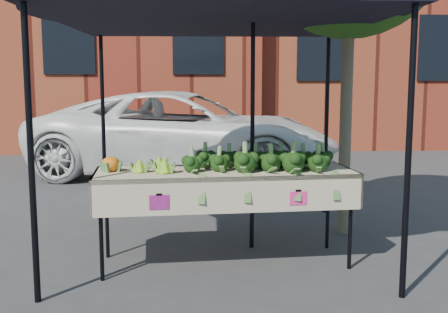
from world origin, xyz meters
TOP-DOWN VIEW (x-y plane):
  - ground at (0.00, 0.00)m, footprint 90.00×90.00m
  - table at (-0.14, 0.09)m, footprint 2.47×1.04m
  - canopy at (-0.19, 0.66)m, footprint 3.16×3.16m
  - broccoli_heap at (0.18, 0.12)m, footprint 1.46×0.56m
  - romanesco_cluster at (-0.81, 0.08)m, footprint 0.42×0.46m
  - cauliflower_pair at (-1.19, 0.04)m, footprint 0.19×0.19m
  - vehicle at (-0.71, 5.06)m, footprint 2.01×2.82m
  - street_tree at (1.24, 1.10)m, footprint 1.95×1.95m
  - building_right at (7.00, 12.50)m, footprint 12.00×8.00m

SIDE VIEW (x-z plane):
  - ground at x=0.00m, z-range 0.00..0.00m
  - table at x=-0.14m, z-range 0.00..0.90m
  - cauliflower_pair at x=-1.19m, z-range 0.90..1.07m
  - romanesco_cluster at x=-0.81m, z-range 0.90..1.09m
  - broccoli_heap at x=0.18m, z-range 0.90..1.15m
  - canopy at x=-0.19m, z-range 0.00..2.74m
  - street_tree at x=1.24m, z-range 0.00..3.84m
  - vehicle at x=-0.71m, z-range 0.00..5.59m
  - building_right at x=7.00m, z-range 0.00..8.50m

